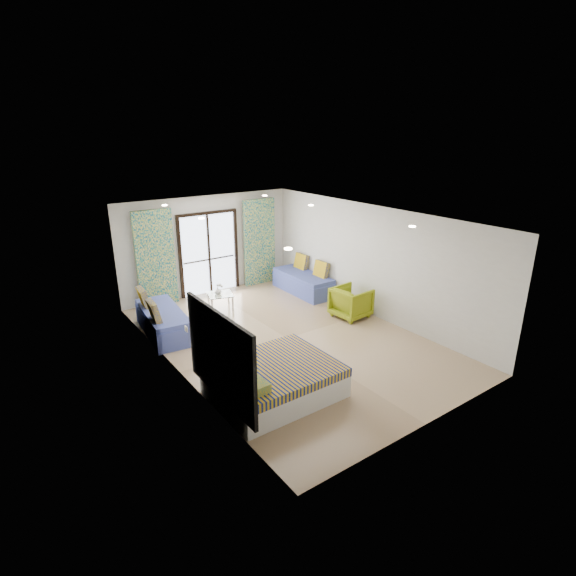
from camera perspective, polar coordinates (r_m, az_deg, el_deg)
floor at (r=9.95m, az=-0.11°, el=-6.43°), size 5.00×7.50×0.01m
ceiling at (r=9.10m, az=-0.13°, el=9.05°), size 5.00×7.50×0.01m
wall_back at (r=12.57m, az=-10.12°, el=5.38°), size 5.00×0.01×2.70m
wall_front at (r=6.96m, az=18.21°, el=-7.10°), size 5.00×0.01×2.70m
wall_left at (r=8.33m, az=-14.29°, el=-2.24°), size 0.01×7.50×2.70m
wall_right at (r=11.01m, az=10.56°, el=3.35°), size 0.01×7.50×2.70m
balcony_door at (r=12.56m, az=-10.04°, el=4.95°), size 1.76×0.08×2.28m
balcony_rail at (r=12.65m, az=-9.97°, el=3.60°), size 1.52×0.03×0.04m
curtain_left at (r=11.87m, az=-16.45°, el=3.54°), size 1.00×0.10×2.50m
curtain_right at (r=13.15m, az=-3.65°, el=5.82°), size 1.00×0.10×2.50m
downlight_a at (r=6.72m, az=0.02°, el=5.02°), size 0.12×0.12×0.02m
downlight_b at (r=8.61m, az=15.50°, el=7.54°), size 0.12×0.12×0.02m
downlight_c at (r=9.27m, az=-10.95°, el=8.70°), size 0.12×0.12×0.02m
downlight_d at (r=10.72m, az=2.93°, el=10.46°), size 0.12×0.12×0.02m
downlight_e at (r=11.10m, az=-15.40°, el=10.10°), size 0.12×0.12×0.02m
downlight_f at (r=12.34m, az=-2.96°, el=11.64°), size 0.12×0.12×0.02m
headboard at (r=7.07m, az=-8.66°, el=-8.59°), size 0.06×2.10×1.50m
switch_plate at (r=8.10m, az=-12.80°, el=-5.09°), size 0.02×0.10×0.10m
bed at (r=7.86m, az=-1.88°, el=-11.56°), size 2.05×1.67×0.71m
daybed_left at (r=10.45m, az=-15.66°, el=-4.02°), size 0.98×2.08×0.99m
daybed_right at (r=12.63m, az=1.99°, el=0.79°), size 0.80×1.99×0.98m
coffee_table at (r=11.56m, az=-8.60°, el=-0.96°), size 0.74×0.74×0.69m
vase at (r=11.51m, az=-8.90°, el=-0.37°), size 0.20×0.21×0.18m
armchair at (r=11.03m, az=8.02°, el=-1.63°), size 0.81×0.86×0.83m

